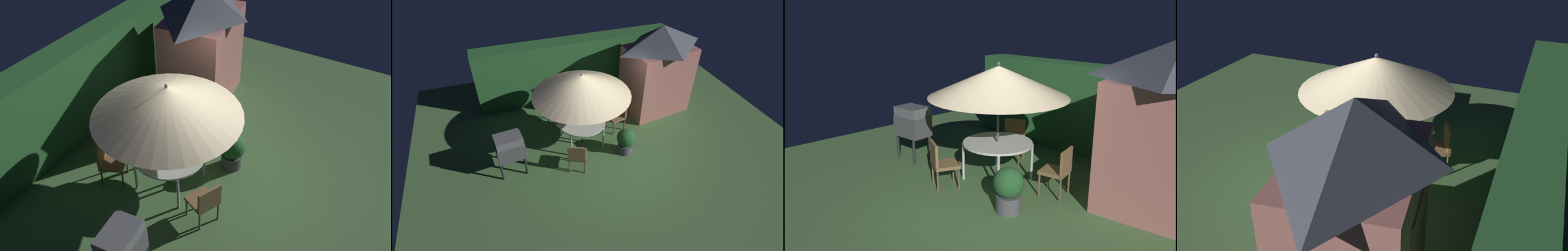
% 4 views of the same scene
% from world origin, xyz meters
% --- Properties ---
extents(ground_plane, '(11.00, 11.00, 0.00)m').
position_xyz_m(ground_plane, '(0.00, 0.00, 0.00)').
color(ground_plane, '#47703D').
extents(hedge_backdrop, '(6.73, 0.68, 2.05)m').
position_xyz_m(hedge_backdrop, '(0.00, 3.50, 1.02)').
color(hedge_backdrop, '#28602D').
rests_on(hedge_backdrop, ground).
extents(garden_shed, '(2.26, 1.73, 2.85)m').
position_xyz_m(garden_shed, '(2.15, 1.79, 1.45)').
color(garden_shed, '#B26B60').
rests_on(garden_shed, ground).
extents(patio_table, '(1.35, 1.35, 0.78)m').
position_xyz_m(patio_table, '(-0.67, 0.86, 0.72)').
color(patio_table, white).
rests_on(patio_table, ground).
extents(patio_umbrella, '(2.64, 2.64, 2.30)m').
position_xyz_m(patio_umbrella, '(-0.67, 0.86, 1.95)').
color(patio_umbrella, '#4C4C51').
rests_on(patio_umbrella, ground).
extents(bbq_grill, '(0.75, 0.57, 1.20)m').
position_xyz_m(bbq_grill, '(-2.76, 0.34, 0.85)').
color(bbq_grill, '#47474C').
rests_on(bbq_grill, ground).
extents(chair_near_shed, '(0.62, 0.62, 0.90)m').
position_xyz_m(chair_near_shed, '(-1.20, 1.91, 0.52)').
color(chair_near_shed, olive).
rests_on(chair_near_shed, ground).
extents(chair_far_side, '(0.61, 0.61, 0.90)m').
position_xyz_m(chair_far_side, '(-1.14, -0.17, 0.52)').
color(chair_far_side, olive).
rests_on(chair_far_side, ground).
extents(chair_toward_hedge, '(0.55, 0.55, 0.90)m').
position_xyz_m(chair_toward_hedge, '(0.58, 1.13, 0.52)').
color(chair_toward_hedge, olive).
rests_on(chair_toward_hedge, ground).
extents(potted_plant_by_shed, '(0.52, 0.52, 0.77)m').
position_xyz_m(potted_plant_by_shed, '(0.35, 0.05, 0.41)').
color(potted_plant_by_shed, '#4C4C51').
rests_on(potted_plant_by_shed, ground).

